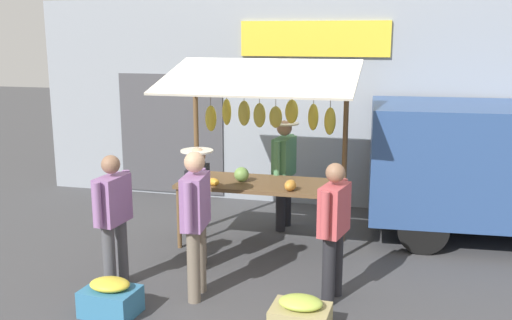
{
  "coord_description": "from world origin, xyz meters",
  "views": [
    {
      "loc": [
        -1.78,
        7.35,
        2.84
      ],
      "look_at": [
        0.0,
        0.3,
        1.25
      ],
      "focal_mm": 40.86,
      "sensor_mm": 36.0,
      "label": 1
    }
  ],
  "objects_px": {
    "shopper_in_grey_tee": "(198,199)",
    "produce_crate_near": "(111,298)",
    "shopper_in_striped_shirt": "(196,215)",
    "shopper_with_shopping_bag": "(113,213)",
    "market_stall": "(263,132)",
    "shopper_with_ponytail": "(334,223)",
    "produce_crate_side": "(300,315)",
    "vendor_with_sunhat": "(284,166)"
  },
  "relations": [
    {
      "from": "vendor_with_sunhat",
      "to": "shopper_in_striped_shirt",
      "type": "distance_m",
      "value": 2.53
    },
    {
      "from": "vendor_with_sunhat",
      "to": "produce_crate_side",
      "type": "bearing_deg",
      "value": 22.69
    },
    {
      "from": "vendor_with_sunhat",
      "to": "shopper_in_grey_tee",
      "type": "xyz_separation_m",
      "value": [
        0.71,
        1.71,
        -0.07
      ]
    },
    {
      "from": "shopper_in_grey_tee",
      "to": "produce_crate_near",
      "type": "distance_m",
      "value": 1.63
    },
    {
      "from": "market_stall",
      "to": "produce_crate_side",
      "type": "distance_m",
      "value": 2.81
    },
    {
      "from": "market_stall",
      "to": "shopper_in_striped_shirt",
      "type": "xyz_separation_m",
      "value": [
        0.31,
        1.79,
        -0.61
      ]
    },
    {
      "from": "market_stall",
      "to": "shopper_with_shopping_bag",
      "type": "height_order",
      "value": "market_stall"
    },
    {
      "from": "market_stall",
      "to": "produce_crate_near",
      "type": "xyz_separation_m",
      "value": [
        1.03,
        2.4,
        -1.38
      ]
    },
    {
      "from": "shopper_in_striped_shirt",
      "to": "shopper_in_grey_tee",
      "type": "bearing_deg",
      "value": 12.52
    },
    {
      "from": "shopper_in_striped_shirt",
      "to": "vendor_with_sunhat",
      "type": "bearing_deg",
      "value": -16.01
    },
    {
      "from": "shopper_in_grey_tee",
      "to": "produce_crate_side",
      "type": "height_order",
      "value": "shopper_in_grey_tee"
    },
    {
      "from": "shopper_in_striped_shirt",
      "to": "shopper_with_ponytail",
      "type": "xyz_separation_m",
      "value": [
        -1.45,
        -0.29,
        -0.07
      ]
    },
    {
      "from": "shopper_in_striped_shirt",
      "to": "produce_crate_near",
      "type": "distance_m",
      "value": 1.22
    },
    {
      "from": "produce_crate_near",
      "to": "market_stall",
      "type": "bearing_deg",
      "value": -113.14
    },
    {
      "from": "shopper_in_striped_shirt",
      "to": "shopper_with_ponytail",
      "type": "relative_size",
      "value": 1.07
    },
    {
      "from": "shopper_with_ponytail",
      "to": "produce_crate_near",
      "type": "bearing_deg",
      "value": 125.16
    },
    {
      "from": "shopper_in_striped_shirt",
      "to": "produce_crate_side",
      "type": "distance_m",
      "value": 1.53
    },
    {
      "from": "market_stall",
      "to": "shopper_with_ponytail",
      "type": "distance_m",
      "value": 2.01
    },
    {
      "from": "market_stall",
      "to": "produce_crate_side",
      "type": "xyz_separation_m",
      "value": [
        -0.92,
        2.26,
        -1.39
      ]
    },
    {
      "from": "market_stall",
      "to": "vendor_with_sunhat",
      "type": "relative_size",
      "value": 1.55
    },
    {
      "from": "market_stall",
      "to": "produce_crate_side",
      "type": "relative_size",
      "value": 4.26
    },
    {
      "from": "shopper_in_grey_tee",
      "to": "shopper_with_shopping_bag",
      "type": "bearing_deg",
      "value": 126.79
    },
    {
      "from": "shopper_in_grey_tee",
      "to": "produce_crate_side",
      "type": "distance_m",
      "value": 2.07
    },
    {
      "from": "shopper_in_grey_tee",
      "to": "produce_crate_side",
      "type": "xyz_separation_m",
      "value": [
        -1.49,
        1.25,
        -0.72
      ]
    },
    {
      "from": "shopper_in_striped_shirt",
      "to": "produce_crate_near",
      "type": "bearing_deg",
      "value": 124.94
    },
    {
      "from": "shopper_in_grey_tee",
      "to": "shopper_with_ponytail",
      "type": "xyz_separation_m",
      "value": [
        -1.7,
        0.49,
        -0.01
      ]
    },
    {
      "from": "market_stall",
      "to": "shopper_with_ponytail",
      "type": "height_order",
      "value": "market_stall"
    },
    {
      "from": "shopper_with_ponytail",
      "to": "shopper_with_shopping_bag",
      "type": "xyz_separation_m",
      "value": [
        2.43,
        0.25,
        0.01
      ]
    },
    {
      "from": "vendor_with_sunhat",
      "to": "shopper_in_grey_tee",
      "type": "relative_size",
      "value": 1.07
    },
    {
      "from": "shopper_with_shopping_bag",
      "to": "shopper_in_grey_tee",
      "type": "bearing_deg",
      "value": -38.9
    },
    {
      "from": "shopper_with_shopping_bag",
      "to": "produce_crate_near",
      "type": "bearing_deg",
      "value": -151.82
    },
    {
      "from": "shopper_in_striped_shirt",
      "to": "shopper_in_grey_tee",
      "type": "xyz_separation_m",
      "value": [
        0.25,
        -0.78,
        -0.06
      ]
    },
    {
      "from": "shopper_in_striped_shirt",
      "to": "market_stall",
      "type": "bearing_deg",
      "value": -15.29
    },
    {
      "from": "vendor_with_sunhat",
      "to": "produce_crate_near",
      "type": "relative_size",
      "value": 2.73
    },
    {
      "from": "vendor_with_sunhat",
      "to": "shopper_with_ponytail",
      "type": "distance_m",
      "value": 2.41
    },
    {
      "from": "market_stall",
      "to": "shopper_with_shopping_bag",
      "type": "xyz_separation_m",
      "value": [
        1.29,
        1.75,
        -0.68
      ]
    },
    {
      "from": "shopper_in_grey_tee",
      "to": "vendor_with_sunhat",
      "type": "bearing_deg",
      "value": -31.27
    },
    {
      "from": "shopper_with_ponytail",
      "to": "produce_crate_side",
      "type": "xyz_separation_m",
      "value": [
        0.22,
        0.76,
        -0.71
      ]
    },
    {
      "from": "shopper_with_shopping_bag",
      "to": "market_stall",
      "type": "bearing_deg",
      "value": -30.78
    },
    {
      "from": "shopper_with_ponytail",
      "to": "shopper_in_grey_tee",
      "type": "bearing_deg",
      "value": 86.41
    },
    {
      "from": "shopper_in_striped_shirt",
      "to": "shopper_with_shopping_bag",
      "type": "height_order",
      "value": "shopper_in_striped_shirt"
    },
    {
      "from": "shopper_with_ponytail",
      "to": "produce_crate_side",
      "type": "relative_size",
      "value": 2.59
    }
  ]
}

